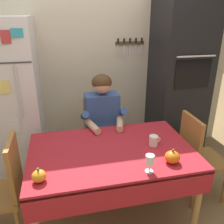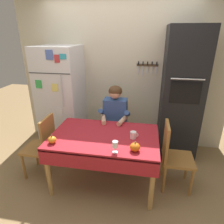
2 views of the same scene
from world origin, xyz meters
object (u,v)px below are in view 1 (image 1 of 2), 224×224
object	(u,v)px
chair_right_side	(197,154)
chair_left_side	(5,187)
coffee_mug	(154,141)
wine_glass	(150,161)
dining_table	(112,159)
pumpkin_large	(39,176)
chair_behind_person	(101,132)
seated_person	(103,122)
pumpkin_medium	(172,157)
wall_oven	(178,80)
refrigerator	(8,106)

from	to	relation	value
chair_right_side	chair_left_side	size ratio (longest dim) A/B	1.00
coffee_mug	wine_glass	xyz separation A→B (m)	(-0.18, -0.36, 0.05)
dining_table	pumpkin_large	distance (m)	0.66
pumpkin_large	coffee_mug	bearing A→B (deg)	16.81
chair_behind_person	seated_person	xyz separation A→B (m)	(-0.00, -0.19, 0.23)
pumpkin_medium	chair_left_side	bearing A→B (deg)	167.73
seated_person	chair_right_side	xyz separation A→B (m)	(0.86, -0.50, -0.23)
pumpkin_large	chair_behind_person	bearing A→B (deg)	59.83
wall_oven	pumpkin_large	xyz separation A→B (m)	(-1.63, -1.20, -0.27)
wall_oven	seated_person	xyz separation A→B (m)	(-1.01, -0.32, -0.31)
chair_left_side	chair_right_side	bearing A→B (deg)	2.74
chair_left_side	coffee_mug	distance (m)	1.31
chair_left_side	pumpkin_medium	bearing A→B (deg)	-12.27
refrigerator	pumpkin_large	distance (m)	1.22
wine_glass	pumpkin_medium	distance (m)	0.23
pumpkin_large	pumpkin_medium	distance (m)	1.00
chair_left_side	coffee_mug	size ratio (longest dim) A/B	8.82
chair_left_side	pumpkin_large	size ratio (longest dim) A/B	8.55
wall_oven	pumpkin_large	bearing A→B (deg)	-143.68
seated_person	pumpkin_medium	distance (m)	0.95
seated_person	wall_oven	bearing A→B (deg)	17.52
wall_oven	chair_behind_person	size ratio (longest dim) A/B	2.26
seated_person	wine_glass	size ratio (longest dim) A/B	8.82
seated_person	chair_left_side	world-z (taller)	seated_person
coffee_mug	pumpkin_large	world-z (taller)	pumpkin_large
wall_oven	pumpkin_large	distance (m)	2.04
coffee_mug	pumpkin_large	size ratio (longest dim) A/B	0.97
pumpkin_medium	coffee_mug	bearing A→B (deg)	98.14
chair_behind_person	chair_left_side	size ratio (longest dim) A/B	1.00
coffee_mug	pumpkin_medium	distance (m)	0.29
coffee_mug	chair_right_side	bearing A→B (deg)	9.79
wine_glass	pumpkin_medium	world-z (taller)	wine_glass
pumpkin_large	refrigerator	bearing A→B (deg)	107.58
wall_oven	refrigerator	bearing A→B (deg)	-178.86
wall_oven	chair_left_side	distance (m)	2.22
seated_person	pumpkin_medium	world-z (taller)	seated_person
refrigerator	chair_right_side	distance (m)	2.05
wine_glass	chair_right_side	bearing A→B (deg)	32.56
wine_glass	pumpkin_large	distance (m)	0.79
wall_oven	chair_right_side	bearing A→B (deg)	-100.32
refrigerator	chair_behind_person	world-z (taller)	refrigerator
refrigerator	seated_person	xyz separation A→B (m)	(0.99, -0.28, -0.16)
wall_oven	chair_right_side	distance (m)	0.99
refrigerator	pumpkin_large	xyz separation A→B (m)	(0.37, -1.16, -0.12)
chair_behind_person	coffee_mug	world-z (taller)	chair_behind_person
dining_table	wine_glass	xyz separation A→B (m)	(0.20, -0.34, 0.18)
dining_table	chair_behind_person	distance (m)	0.81
dining_table	wine_glass	bearing A→B (deg)	-59.32
chair_left_side	pumpkin_medium	world-z (taller)	chair_left_side
pumpkin_large	pumpkin_medium	bearing A→B (deg)	0.41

